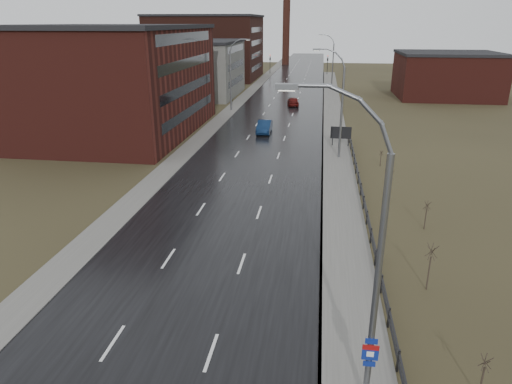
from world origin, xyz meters
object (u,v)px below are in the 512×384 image
(car_near, at_px, (264,127))
(streetlight_main, at_px, (369,265))
(car_far, at_px, (293,102))
(billboard, at_px, (341,133))

(car_near, bearing_deg, streetlight_main, -79.33)
(streetlight_main, bearing_deg, car_near, 101.44)
(streetlight_main, relative_size, car_far, 2.64)
(billboard, bearing_deg, streetlight_main, -90.93)
(billboard, bearing_deg, car_far, 104.91)
(car_near, bearing_deg, car_far, 82.68)
(streetlight_main, bearing_deg, car_far, 95.72)
(streetlight_main, xyz_separation_m, car_far, (-6.61, 65.98, -5.28))
(streetlight_main, relative_size, car_near, 2.43)
(car_near, relative_size, car_far, 1.08)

